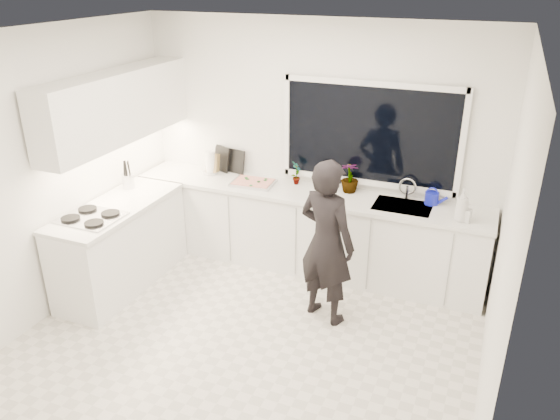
% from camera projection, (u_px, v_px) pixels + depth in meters
% --- Properties ---
extents(floor, '(4.00, 3.50, 0.02)m').
position_uv_depth(floor, '(251.00, 338.00, 5.07)').
color(floor, beige).
rests_on(floor, ground).
extents(wall_back, '(4.00, 0.02, 2.70)m').
position_uv_depth(wall_back, '(316.00, 145.00, 6.01)').
color(wall_back, white).
rests_on(wall_back, ground).
extents(wall_left, '(0.02, 3.50, 2.70)m').
position_uv_depth(wall_left, '(58.00, 172.00, 5.22)').
color(wall_left, white).
rests_on(wall_left, ground).
extents(wall_right, '(0.02, 3.50, 2.70)m').
position_uv_depth(wall_right, '(506.00, 247.00, 3.82)').
color(wall_right, white).
rests_on(wall_right, ground).
extents(ceiling, '(4.00, 3.50, 0.02)m').
position_uv_depth(ceiling, '(243.00, 32.00, 3.97)').
color(ceiling, white).
rests_on(ceiling, wall_back).
extents(window, '(1.80, 0.02, 1.00)m').
position_uv_depth(window, '(370.00, 134.00, 5.69)').
color(window, black).
rests_on(window, wall_back).
extents(base_cabinets_back, '(3.92, 0.58, 0.88)m').
position_uv_depth(base_cabinets_back, '(305.00, 231.00, 6.12)').
color(base_cabinets_back, white).
rests_on(base_cabinets_back, floor).
extents(base_cabinets_left, '(0.58, 1.60, 0.88)m').
position_uv_depth(base_cabinets_left, '(121.00, 247.00, 5.77)').
color(base_cabinets_left, white).
rests_on(base_cabinets_left, floor).
extents(countertop_back, '(3.94, 0.62, 0.04)m').
position_uv_depth(countertop_back, '(305.00, 193.00, 5.92)').
color(countertop_back, silver).
rests_on(countertop_back, base_cabinets_back).
extents(countertop_left, '(0.62, 1.60, 0.04)m').
position_uv_depth(countertop_left, '(116.00, 207.00, 5.58)').
color(countertop_left, silver).
rests_on(countertop_left, base_cabinets_left).
extents(upper_cabinets, '(0.34, 2.10, 0.70)m').
position_uv_depth(upper_cabinets, '(117.00, 107.00, 5.53)').
color(upper_cabinets, white).
rests_on(upper_cabinets, wall_left).
extents(sink, '(0.58, 0.42, 0.14)m').
position_uv_depth(sink, '(402.00, 210.00, 5.58)').
color(sink, silver).
rests_on(sink, countertop_back).
extents(faucet, '(0.03, 0.03, 0.22)m').
position_uv_depth(faucet, '(407.00, 189.00, 5.68)').
color(faucet, silver).
rests_on(faucet, countertop_back).
extents(stovetop, '(0.56, 0.48, 0.03)m').
position_uv_depth(stovetop, '(91.00, 217.00, 5.28)').
color(stovetop, black).
rests_on(stovetop, countertop_left).
extents(person, '(0.69, 0.56, 1.62)m').
position_uv_depth(person, '(326.00, 242.00, 5.06)').
color(person, black).
rests_on(person, floor).
extents(pizza_tray, '(0.49, 0.37, 0.03)m').
position_uv_depth(pizza_tray, '(253.00, 183.00, 6.10)').
color(pizza_tray, '#BCBBC0').
rests_on(pizza_tray, countertop_back).
extents(pizza, '(0.44, 0.33, 0.01)m').
position_uv_depth(pizza, '(253.00, 182.00, 6.10)').
color(pizza, red).
rests_on(pizza, pizza_tray).
extents(watering_can, '(0.19, 0.19, 0.13)m').
position_uv_depth(watering_can, '(432.00, 198.00, 5.58)').
color(watering_can, '#131AB4').
rests_on(watering_can, countertop_back).
extents(paper_towel_roll, '(0.11, 0.11, 0.26)m').
position_uv_depth(paper_towel_roll, '(210.00, 163.00, 6.38)').
color(paper_towel_roll, white).
rests_on(paper_towel_roll, countertop_back).
extents(knife_block, '(0.14, 0.11, 0.22)m').
position_uv_depth(knife_block, '(213.00, 164.00, 6.42)').
color(knife_block, '#9B7648').
rests_on(knife_block, countertop_back).
extents(utensil_crock, '(0.17, 0.17, 0.16)m').
position_uv_depth(utensil_crock, '(128.00, 181.00, 5.98)').
color(utensil_crock, silver).
rests_on(utensil_crock, countertop_left).
extents(picture_frame_large, '(0.22, 0.06, 0.28)m').
position_uv_depth(picture_frame_large, '(236.00, 161.00, 6.40)').
color(picture_frame_large, black).
rests_on(picture_frame_large, countertop_back).
extents(picture_frame_small, '(0.24, 0.12, 0.30)m').
position_uv_depth(picture_frame_small, '(222.00, 159.00, 6.46)').
color(picture_frame_small, black).
rests_on(picture_frame_small, countertop_back).
extents(herb_plants, '(0.79, 0.24, 0.33)m').
position_uv_depth(herb_plants, '(334.00, 176.00, 5.90)').
color(herb_plants, '#26662D').
rests_on(herb_plants, countertop_back).
extents(soap_bottles, '(0.17, 0.14, 0.32)m').
position_uv_depth(soap_bottles, '(463.00, 207.00, 5.17)').
color(soap_bottles, '#D8BF66').
rests_on(soap_bottles, countertop_back).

